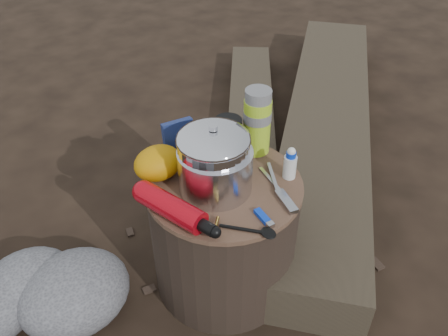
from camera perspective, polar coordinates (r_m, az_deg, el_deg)
ground at (r=1.65m, az=0.00°, el=-13.14°), size 60.00×60.00×0.00m
stump at (r=1.49m, az=0.00°, el=-8.10°), size 0.46×0.46×0.42m
log_main at (r=2.27m, az=12.50°, el=5.30°), size 1.84×1.70×0.18m
log_small at (r=2.46m, az=3.30°, el=7.97°), size 0.91×1.08×0.10m
foil_windscreen at (r=1.30m, az=-1.08°, el=-0.22°), size 0.21×0.21×0.13m
camping_pot at (r=1.28m, az=-1.28°, el=1.09°), size 0.20×0.20×0.20m
fuel_bottle at (r=1.23m, az=-6.52°, el=-4.84°), size 0.14×0.28×0.06m
thermos at (r=1.42m, az=4.09°, el=5.70°), size 0.08×0.08×0.21m
travel_mug at (r=1.43m, az=0.50°, el=3.83°), size 0.08×0.08×0.12m
stuff_sack at (r=1.36m, az=-8.12°, el=0.62°), size 0.15×0.12×0.10m
food_pouch at (r=1.43m, az=-5.58°, el=3.54°), size 0.10×0.03×0.12m
lighter at (r=1.24m, az=4.75°, el=-5.93°), size 0.03×0.08×0.01m
multitool at (r=1.29m, az=7.67°, el=-4.10°), size 0.05×0.10×0.01m
pot_grabber at (r=1.36m, az=5.84°, el=-1.45°), size 0.08×0.14×0.01m
spork at (r=1.21m, az=2.33°, el=-7.50°), size 0.12×0.13×0.01m
squeeze_bottle at (r=1.36m, az=8.13°, el=0.45°), size 0.04×0.04×0.09m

